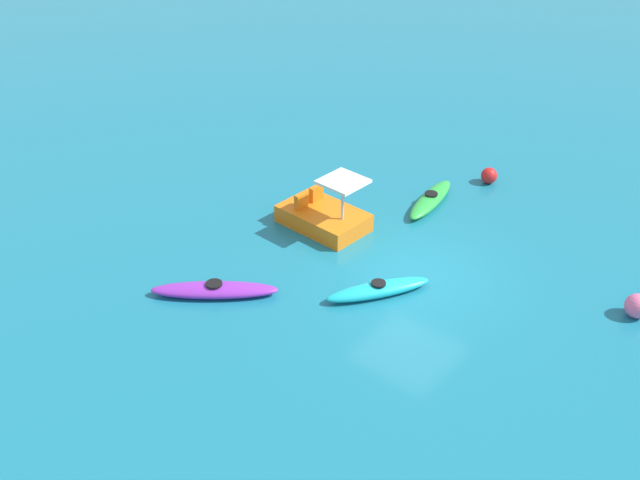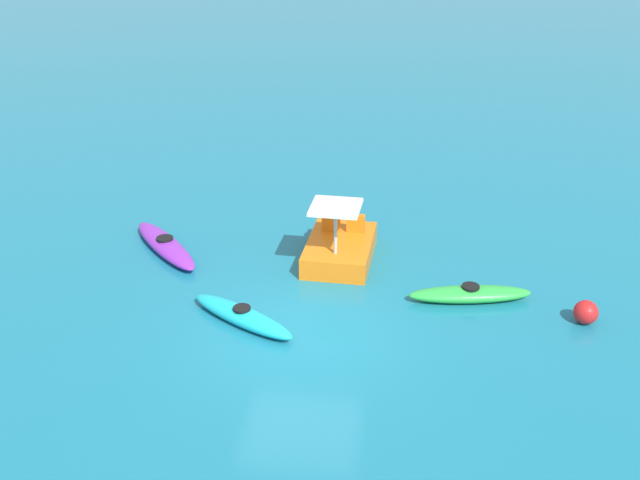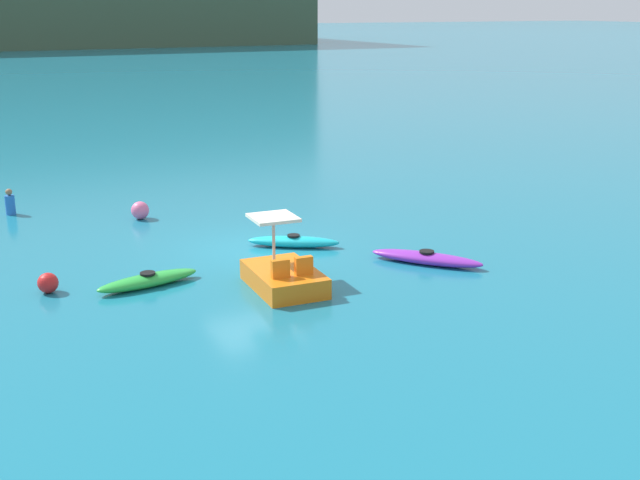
{
  "view_description": "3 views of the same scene",
  "coord_description": "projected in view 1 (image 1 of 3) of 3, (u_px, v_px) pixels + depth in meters",
  "views": [
    {
      "loc": [
        13.88,
        8.37,
        11.04
      ],
      "look_at": [
        1.12,
        -2.15,
        0.77
      ],
      "focal_mm": 43.18,
      "sensor_mm": 36.0,
      "label": 1
    },
    {
      "loc": [
        -1.95,
        13.14,
        8.36
      ],
      "look_at": [
        -0.07,
        -2.78,
        0.75
      ],
      "focal_mm": 43.63,
      "sensor_mm": 36.0,
      "label": 2
    },
    {
      "loc": [
        -8.06,
        -20.4,
        6.69
      ],
      "look_at": [
        1.39,
        -1.62,
        0.55
      ],
      "focal_mm": 44.91,
      "sensor_mm": 36.0,
      "label": 3
    }
  ],
  "objects": [
    {
      "name": "ground_plane",
      "position": [
        414.0,
        276.0,
        19.44
      ],
      "size": [
        600.0,
        600.0,
        0.0
      ],
      "primitive_type": "plane",
      "color": "#19728C"
    },
    {
      "name": "kayak_green",
      "position": [
        431.0,
        199.0,
        22.53
      ],
      "size": [
        2.72,
        1.03,
        0.37
      ],
      "color": "green",
      "rests_on": "ground_plane"
    },
    {
      "name": "buoy_pink",
      "position": [
        637.0,
        306.0,
        17.89
      ],
      "size": [
        0.59,
        0.59,
        0.59
      ],
      "primitive_type": "sphere",
      "color": "pink",
      "rests_on": "ground_plane"
    },
    {
      "name": "pedal_boat_orange",
      "position": [
        324.0,
        216.0,
        21.37
      ],
      "size": [
        1.63,
        2.52,
        1.68
      ],
      "color": "orange",
      "rests_on": "ground_plane"
    },
    {
      "name": "kayak_purple",
      "position": [
        215.0,
        290.0,
        18.66
      ],
      "size": [
        2.47,
        2.79,
        0.37
      ],
      "color": "purple",
      "rests_on": "ground_plane"
    },
    {
      "name": "kayak_cyan",
      "position": [
        378.0,
        289.0,
        18.67
      ],
      "size": [
        2.56,
        1.91,
        0.37
      ],
      "color": "#19B7C6",
      "rests_on": "ground_plane"
    },
    {
      "name": "buoy_red",
      "position": [
        489.0,
        176.0,
        23.63
      ],
      "size": [
        0.5,
        0.5,
        0.5
      ],
      "primitive_type": "sphere",
      "color": "red",
      "rests_on": "ground_plane"
    }
  ]
}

